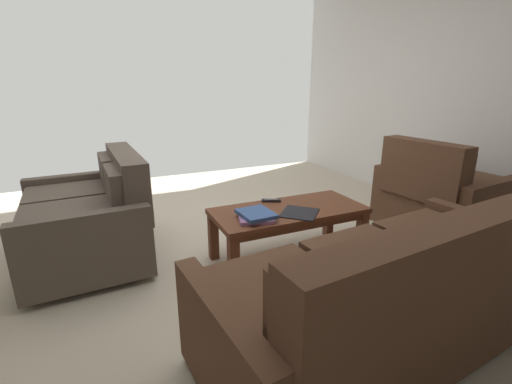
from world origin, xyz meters
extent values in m
cube|color=beige|center=(0.00, 0.00, 0.00)|extent=(5.26, 5.56, 0.01)
cube|color=silver|center=(-2.63, 0.00, 1.38)|extent=(0.12, 5.56, 2.76)
cylinder|color=black|center=(-1.17, 0.92, 0.03)|extent=(0.05, 0.05, 0.06)
cylinder|color=black|center=(0.39, 1.06, 0.03)|extent=(0.05, 0.05, 0.06)
cube|color=brown|center=(-0.42, 1.34, 0.24)|extent=(1.80, 0.98, 0.36)
cube|color=brown|center=(-0.99, 1.26, 0.47)|extent=(0.60, 0.77, 0.10)
cube|color=brown|center=(-0.42, 1.32, 0.47)|extent=(0.60, 0.77, 0.10)
cube|color=brown|center=(0.16, 1.37, 0.47)|extent=(0.60, 0.77, 0.10)
cube|color=brown|center=(-0.45, 1.68, 0.62)|extent=(1.74, 0.34, 0.48)
cube|color=brown|center=(-1.02, 1.52, 0.62)|extent=(0.53, 0.17, 0.35)
cube|color=brown|center=(-0.44, 1.58, 0.62)|extent=(0.53, 0.17, 0.35)
cube|color=brown|center=(0.13, 1.63, 0.62)|extent=(0.53, 0.17, 0.35)
cube|color=brown|center=(-1.33, 1.25, 0.31)|extent=(0.18, 0.82, 0.52)
cube|color=brown|center=(0.49, 1.42, 0.31)|extent=(0.18, 0.82, 0.52)
cylinder|color=black|center=(1.40, -0.81, 0.03)|extent=(0.05, 0.05, 0.06)
cylinder|color=black|center=(1.35, 0.06, 0.03)|extent=(0.05, 0.05, 0.06)
cylinder|color=black|center=(0.67, -0.85, 0.03)|extent=(0.05, 0.05, 0.06)
cylinder|color=black|center=(0.63, 0.02, 0.03)|extent=(0.05, 0.05, 0.06)
cube|color=brown|center=(1.01, -0.39, 0.24)|extent=(0.90, 1.08, 0.37)
cube|color=brown|center=(1.05, -0.65, 0.48)|extent=(0.77, 0.52, 0.10)
cube|color=brown|center=(1.02, -0.13, 0.48)|extent=(0.77, 0.52, 0.10)
cube|color=brown|center=(0.65, -0.41, 0.61)|extent=(0.23, 1.04, 0.47)
cube|color=brown|center=(0.77, -0.66, 0.61)|extent=(0.14, 0.47, 0.33)
cube|color=brown|center=(0.75, -0.15, 0.61)|extent=(0.14, 0.47, 0.33)
cube|color=brown|center=(1.04, -0.96, 0.31)|extent=(0.85, 0.14, 0.53)
cube|color=brown|center=(0.98, 0.17, 0.31)|extent=(0.85, 0.14, 0.53)
cube|color=brown|center=(-0.47, 0.25, 0.40)|extent=(1.20, 0.54, 0.04)
cube|color=brown|center=(-0.47, 0.25, 0.36)|extent=(1.10, 0.49, 0.05)
cube|color=brown|center=(-1.03, 0.02, 0.19)|extent=(0.07, 0.07, 0.38)
cube|color=brown|center=(0.08, 0.02, 0.19)|extent=(0.07, 0.07, 0.38)
cube|color=brown|center=(-1.03, 0.48, 0.19)|extent=(0.07, 0.07, 0.38)
cube|color=brown|center=(0.08, 0.48, 0.19)|extent=(0.07, 0.07, 0.38)
cylinder|color=black|center=(-2.44, 0.65, 0.03)|extent=(0.05, 0.05, 0.06)
cylinder|color=black|center=(-2.38, 0.07, 0.03)|extent=(0.05, 0.05, 0.06)
cylinder|color=black|center=(-1.70, 0.73, 0.03)|extent=(0.05, 0.05, 0.06)
cylinder|color=black|center=(-1.64, 0.15, 0.03)|extent=(0.05, 0.05, 0.06)
cube|color=brown|center=(-2.04, 0.40, 0.26)|extent=(0.93, 0.83, 0.40)
cube|color=brown|center=(-2.06, 0.40, 0.51)|extent=(0.82, 0.77, 0.10)
cube|color=brown|center=(-1.67, 0.44, 0.65)|extent=(0.25, 0.76, 0.49)
cube|color=brown|center=(-1.78, 0.43, 0.65)|extent=(0.19, 0.68, 0.35)
cube|color=brown|center=(-2.08, 0.82, 0.33)|extent=(0.87, 0.19, 0.56)
cube|color=brown|center=(-2.00, -0.02, 0.33)|extent=(0.87, 0.19, 0.56)
cube|color=#996699|center=(-0.14, 0.35, 0.44)|extent=(0.30, 0.29, 0.03)
cube|color=#385693|center=(-0.15, 0.34, 0.46)|extent=(0.24, 0.28, 0.03)
cube|color=black|center=(-0.42, 0.04, 0.43)|extent=(0.16, 0.11, 0.02)
cube|color=#59595B|center=(-0.42, 0.04, 0.44)|extent=(0.11, 0.07, 0.00)
cube|color=black|center=(-0.49, 0.38, 0.43)|extent=(0.38, 0.38, 0.01)
camera|label=1|loc=(0.85, 2.53, 1.38)|focal=24.93mm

